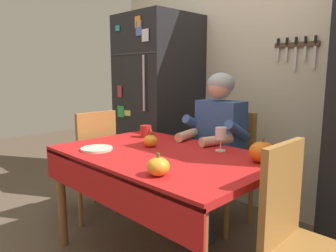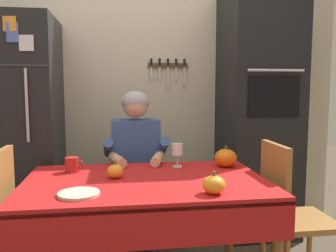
# 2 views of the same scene
# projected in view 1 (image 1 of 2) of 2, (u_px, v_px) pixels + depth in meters

# --- Properties ---
(back_wall_assembly) EXTENTS (3.70, 0.13, 2.60)m
(back_wall_assembly) POSITION_uv_depth(u_px,v_px,m) (270.00, 66.00, 2.77)
(back_wall_assembly) COLOR beige
(back_wall_assembly) RESTS_ON ground
(refrigerator) EXTENTS (0.68, 0.71, 1.80)m
(refrigerator) POSITION_uv_depth(u_px,v_px,m) (159.00, 107.00, 3.27)
(refrigerator) COLOR black
(refrigerator) RESTS_ON ground
(dining_table) EXTENTS (1.40, 0.90, 0.74)m
(dining_table) POSITION_uv_depth(u_px,v_px,m) (160.00, 166.00, 2.03)
(dining_table) COLOR brown
(dining_table) RESTS_ON ground
(chair_behind_person) EXTENTS (0.40, 0.40, 0.93)m
(chair_behind_person) POSITION_uv_depth(u_px,v_px,m) (228.00, 163.00, 2.62)
(chair_behind_person) COLOR #9E6B33
(chair_behind_person) RESTS_ON ground
(seated_person) EXTENTS (0.47, 0.55, 1.25)m
(seated_person) POSITION_uv_depth(u_px,v_px,m) (215.00, 139.00, 2.45)
(seated_person) COLOR #38384C
(seated_person) RESTS_ON ground
(chair_right_side) EXTENTS (0.40, 0.40, 0.93)m
(chair_right_side) POSITION_uv_depth(u_px,v_px,m) (301.00, 236.00, 1.44)
(chair_right_side) COLOR #9E6B33
(chair_right_side) RESTS_ON ground
(chair_left_side) EXTENTS (0.40, 0.40, 0.93)m
(chair_left_side) POSITION_uv_depth(u_px,v_px,m) (91.00, 160.00, 2.71)
(chair_left_side) COLOR #9E6B33
(chair_left_side) RESTS_ON ground
(coffee_mug) EXTENTS (0.11, 0.09, 0.09)m
(coffee_mug) POSITION_uv_depth(u_px,v_px,m) (146.00, 131.00, 2.51)
(coffee_mug) COLOR #B2231E
(coffee_mug) RESTS_ON dining_table
(wine_glass) EXTENTS (0.07, 0.07, 0.16)m
(wine_glass) POSITION_uv_depth(u_px,v_px,m) (221.00, 134.00, 2.05)
(wine_glass) COLOR white
(wine_glass) RESTS_ON dining_table
(pumpkin_large) EXTENTS (0.10, 0.10, 0.10)m
(pumpkin_large) POSITION_uv_depth(u_px,v_px,m) (150.00, 141.00, 2.18)
(pumpkin_large) COLOR orange
(pumpkin_large) RESTS_ON dining_table
(pumpkin_medium) EXTENTS (0.12, 0.12, 0.12)m
(pumpkin_medium) POSITION_uv_depth(u_px,v_px,m) (158.00, 166.00, 1.57)
(pumpkin_medium) COLOR orange
(pumpkin_medium) RESTS_ON dining_table
(pumpkin_small) EXTENTS (0.15, 0.15, 0.14)m
(pumpkin_small) POSITION_uv_depth(u_px,v_px,m) (262.00, 152.00, 1.80)
(pumpkin_small) COLOR orange
(pumpkin_small) RESTS_ON dining_table
(serving_tray) EXTENTS (0.21, 0.21, 0.02)m
(serving_tray) POSITION_uv_depth(u_px,v_px,m) (97.00, 149.00, 2.10)
(serving_tray) COLOR beige
(serving_tray) RESTS_ON dining_table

